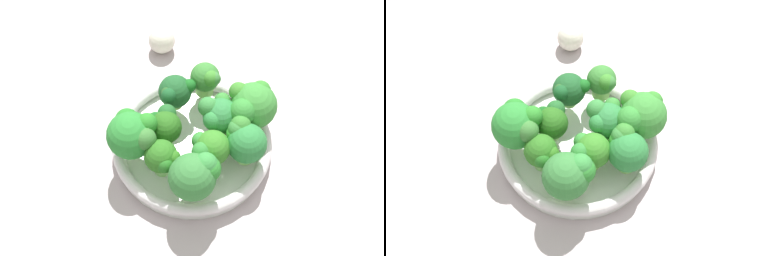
% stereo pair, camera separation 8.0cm
% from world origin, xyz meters
% --- Properties ---
extents(ground_plane, '(1.30, 1.30, 0.03)m').
position_xyz_m(ground_plane, '(0.00, 0.00, -0.01)').
color(ground_plane, '#B1A2A7').
extents(bowl, '(0.24, 0.24, 0.03)m').
position_xyz_m(bowl, '(-0.01, 0.02, 0.02)').
color(bowl, white).
rests_on(bowl, ground_plane).
extents(broccoli_floret_0, '(0.06, 0.06, 0.07)m').
position_xyz_m(broccoli_floret_0, '(-0.08, 0.04, 0.07)').
color(broccoli_floret_0, '#92CF6A').
rests_on(broccoli_floret_0, bowl).
extents(broccoli_floret_1, '(0.05, 0.05, 0.06)m').
position_xyz_m(broccoli_floret_1, '(0.03, 0.02, 0.07)').
color(broccoli_floret_1, '#81B05A').
rests_on(broccoli_floret_1, bowl).
extents(broccoli_floret_2, '(0.05, 0.05, 0.06)m').
position_xyz_m(broccoli_floret_2, '(-0.04, 0.05, 0.07)').
color(broccoli_floret_2, '#85B350').
rests_on(broccoli_floret_2, bowl).
extents(broccoli_floret_3, '(0.07, 0.06, 0.08)m').
position_xyz_m(broccoli_floret_3, '(-0.02, 0.10, 0.08)').
color(broccoli_floret_3, '#98CE6A').
rests_on(broccoli_floret_3, bowl).
extents(broccoli_floret_4, '(0.07, 0.07, 0.08)m').
position_xyz_m(broccoli_floret_4, '(0.07, 0.04, 0.08)').
color(broccoli_floret_4, '#7EBA58').
rests_on(broccoli_floret_4, bowl).
extents(broccoli_floret_5, '(0.05, 0.04, 0.06)m').
position_xyz_m(broccoli_floret_5, '(-0.02, -0.07, 0.07)').
color(broccoli_floret_5, '#82C45A').
rests_on(broccoli_floret_5, bowl).
extents(broccoli_floret_6, '(0.05, 0.05, 0.06)m').
position_xyz_m(broccoli_floret_6, '(0.03, 0.07, 0.07)').
color(broccoli_floret_6, '#85CC69').
rests_on(broccoli_floret_6, bowl).
extents(broccoli_floret_7, '(0.05, 0.05, 0.06)m').
position_xyz_m(broccoli_floret_7, '(0.02, -0.04, 0.07)').
color(broccoli_floret_7, '#9DD773').
rests_on(broccoli_floret_7, bowl).
extents(broccoli_floret_8, '(0.06, 0.06, 0.07)m').
position_xyz_m(broccoli_floret_8, '(-0.05, -0.00, 0.07)').
color(broccoli_floret_8, '#89BB58').
rests_on(broccoli_floret_8, bowl).
extents(broccoli_floret_9, '(0.07, 0.07, 0.08)m').
position_xyz_m(broccoli_floret_9, '(-0.09, -0.02, 0.08)').
color(broccoli_floret_9, '#9DD86A').
rests_on(broccoli_floret_9, bowl).
extents(garlic_bulb, '(0.04, 0.04, 0.04)m').
position_xyz_m(garlic_bulb, '(0.06, -0.18, 0.02)').
color(garlic_bulb, white).
rests_on(garlic_bulb, ground_plane).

